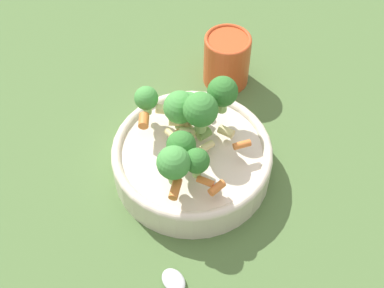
# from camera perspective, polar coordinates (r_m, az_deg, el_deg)

# --- Properties ---
(ground_plane) EXTENTS (3.00, 3.00, 0.00)m
(ground_plane) POSITION_cam_1_polar(r_m,az_deg,el_deg) (0.77, 0.00, -2.84)
(ground_plane) COLOR #4C6B38
(bowl) EXTENTS (0.22, 0.22, 0.05)m
(bowl) POSITION_cam_1_polar(r_m,az_deg,el_deg) (0.75, 0.00, -1.57)
(bowl) COLOR beige
(bowl) RESTS_ON ground_plane
(pasta_salad) EXTENTS (0.15, 0.18, 0.08)m
(pasta_salad) POSITION_cam_1_polar(r_m,az_deg,el_deg) (0.70, -0.40, 2.20)
(pasta_salad) COLOR #8CB766
(pasta_salad) RESTS_ON bowl
(cup) EXTENTS (0.07, 0.07, 0.09)m
(cup) POSITION_cam_1_polar(r_m,az_deg,el_deg) (0.86, 3.74, 9.03)
(cup) COLOR #CC4C23
(cup) RESTS_ON ground_plane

